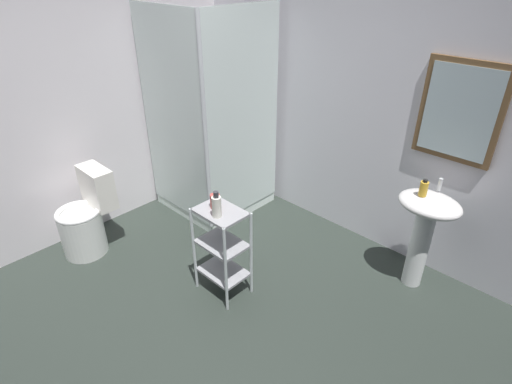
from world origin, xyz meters
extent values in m
cube|color=#2A332D|center=(0.00, 0.00, -0.01)|extent=(4.20, 4.20, 0.02)
cube|color=white|center=(0.00, 1.85, 1.25)|extent=(4.20, 0.10, 2.50)
cube|color=brown|center=(0.79, 1.78, 1.37)|extent=(0.56, 0.03, 0.72)
cube|color=silver|center=(0.79, 1.76, 1.37)|extent=(0.48, 0.01, 0.64)
cube|color=white|center=(-1.85, 0.00, 1.25)|extent=(0.10, 4.20, 2.50)
cube|color=white|center=(-1.31, 1.27, 0.05)|extent=(0.90, 0.90, 0.10)
cube|color=silver|center=(-1.31, 0.82, 1.05)|extent=(0.90, 0.02, 1.90)
cube|color=silver|center=(-0.86, 1.27, 1.05)|extent=(0.02, 0.90, 1.90)
cylinder|color=silver|center=(-0.86, 0.82, 1.05)|extent=(0.04, 0.04, 1.90)
cylinder|color=silver|center=(-1.31, 1.27, 0.10)|extent=(0.08, 0.08, 0.00)
cylinder|color=white|center=(0.82, 1.52, 0.34)|extent=(0.15, 0.15, 0.68)
ellipsoid|color=white|center=(0.82, 1.52, 0.75)|extent=(0.46, 0.37, 0.13)
cylinder|color=silver|center=(0.82, 1.64, 0.86)|extent=(0.03, 0.03, 0.10)
cylinder|color=white|center=(-1.48, -0.13, 0.20)|extent=(0.37, 0.37, 0.40)
torus|color=white|center=(-1.48, -0.13, 0.42)|extent=(0.37, 0.37, 0.04)
cube|color=white|center=(-1.48, 0.09, 0.58)|extent=(0.35, 0.17, 0.36)
cylinder|color=silver|center=(-0.40, 0.27, 0.37)|extent=(0.02, 0.02, 0.74)
cylinder|color=silver|center=(-0.04, 0.27, 0.37)|extent=(0.02, 0.02, 0.74)
cylinder|color=silver|center=(-0.40, 0.53, 0.37)|extent=(0.02, 0.02, 0.74)
cylinder|color=silver|center=(-0.04, 0.53, 0.37)|extent=(0.02, 0.02, 0.74)
cube|color=#99999E|center=(-0.22, 0.40, 0.18)|extent=(0.36, 0.26, 0.02)
cube|color=#99999E|center=(-0.22, 0.40, 0.45)|extent=(0.36, 0.26, 0.02)
cube|color=#99999E|center=(-0.22, 0.40, 0.73)|extent=(0.36, 0.26, 0.02)
cylinder|color=gold|center=(0.76, 1.49, 0.87)|extent=(0.06, 0.06, 0.11)
cylinder|color=black|center=(0.76, 1.49, 0.93)|extent=(0.03, 0.03, 0.02)
cylinder|color=white|center=(-0.19, 0.34, 0.82)|extent=(0.07, 0.07, 0.15)
cylinder|color=#333338|center=(-0.19, 0.34, 0.92)|extent=(0.04, 0.04, 0.04)
cylinder|color=#B24742|center=(-0.29, 0.41, 0.79)|extent=(0.07, 0.07, 0.10)
camera|label=1|loc=(1.65, -1.19, 2.30)|focal=28.49mm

